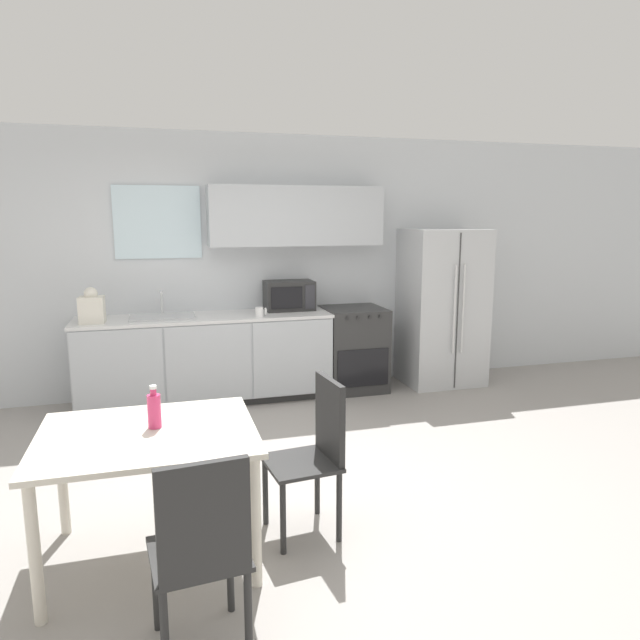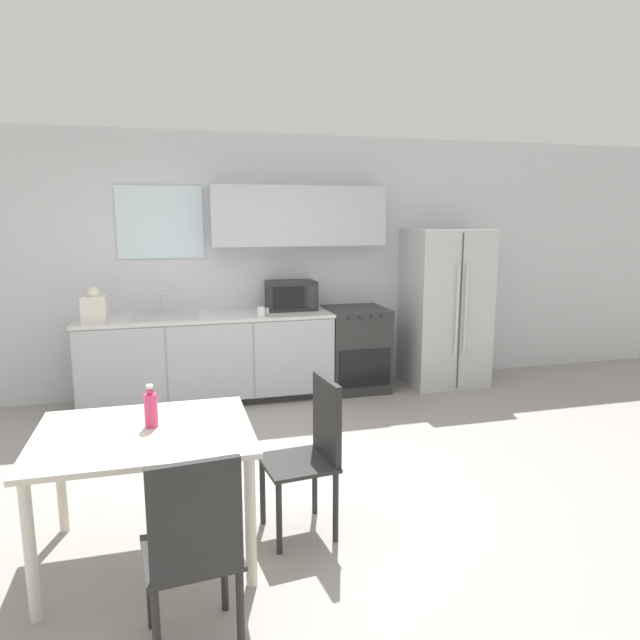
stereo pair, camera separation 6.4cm
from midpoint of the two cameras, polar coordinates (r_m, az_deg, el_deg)
The scene contains 13 objects.
ground_plane at distance 4.20m, azimuth -4.45°, elevation -16.00°, with size 12.00×12.00×0.00m, color gray.
wall_back at distance 6.07m, azimuth -7.76°, elevation 6.21°, with size 12.00×0.38×2.70m.
kitchen_counter at distance 5.88m, azimuth -10.77°, elevation -3.75°, with size 2.50×0.65×0.88m.
oven_range at distance 6.19m, azimuth 3.87°, elevation -2.89°, with size 0.64×0.64×0.89m.
refrigerator at distance 6.49m, azimuth 12.66°, elevation 1.23°, with size 0.85×0.72×1.72m.
kitchen_sink at distance 5.78m, azimuth -14.97°, elevation 0.43°, with size 0.62×0.39×0.24m.
microwave at distance 6.01m, azimuth -2.59°, elevation 2.47°, with size 0.51×0.33×0.31m.
coffee_mug at distance 5.65m, azimuth -5.51°, elevation 0.84°, with size 0.11×0.08×0.09m.
grocery_bag_0 at distance 5.68m, azimuth -21.34°, elevation 1.23°, with size 0.23×0.20×0.34m.
dining_table at distance 3.26m, azimuth -16.55°, elevation -12.14°, with size 1.13×0.92×0.73m.
dining_chair_near at distance 2.56m, azimuth -11.75°, elevation -21.08°, with size 0.44×0.44×0.93m.
dining_chair_side at distance 3.43m, azimuth -0.12°, elevation -12.38°, with size 0.44×0.44×0.93m.
drink_bottle at distance 3.24m, azimuth -16.00°, elevation -8.57°, with size 0.07×0.07×0.24m.
Camera 2 is at (-0.64, -3.71, 1.86)m, focal length 32.00 mm.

